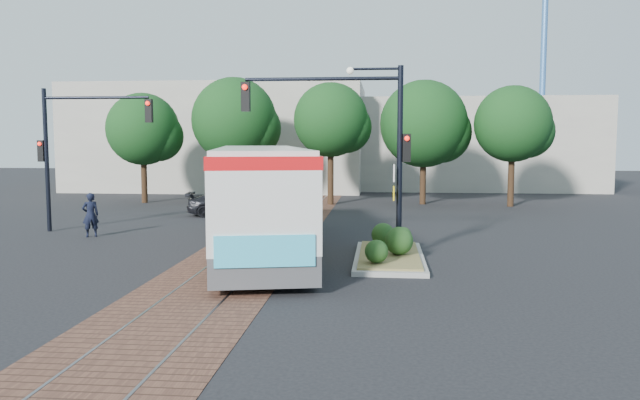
{
  "coord_description": "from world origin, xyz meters",
  "views": [
    {
      "loc": [
        4.53,
        -20.96,
        3.88
      ],
      "look_at": [
        2.22,
        2.37,
        1.6
      ],
      "focal_mm": 35.0,
      "sensor_mm": 36.0,
      "label": 1
    }
  ],
  "objects_px": {
    "city_bus": "(260,193)",
    "signal_pole_left": "(72,140)",
    "officer": "(90,215)",
    "traffic_island": "(390,249)",
    "signal_pole_main": "(361,131)",
    "parked_car": "(230,204)"
  },
  "relations": [
    {
      "from": "city_bus",
      "to": "signal_pole_left",
      "type": "distance_m",
      "value": 9.55
    },
    {
      "from": "officer",
      "to": "traffic_island",
      "type": "bearing_deg",
      "value": 127.14
    },
    {
      "from": "traffic_island",
      "to": "officer",
      "type": "distance_m",
      "value": 12.38
    },
    {
      "from": "signal_pole_main",
      "to": "officer",
      "type": "xyz_separation_m",
      "value": [
        -10.88,
        3.48,
        -3.27
      ]
    },
    {
      "from": "signal_pole_left",
      "to": "officer",
      "type": "distance_m",
      "value": 3.53
    },
    {
      "from": "officer",
      "to": "parked_car",
      "type": "relative_size",
      "value": 0.41
    },
    {
      "from": "traffic_island",
      "to": "parked_car",
      "type": "xyz_separation_m",
      "value": [
        -8.0,
        10.95,
        0.29
      ]
    },
    {
      "from": "officer",
      "to": "parked_car",
      "type": "height_order",
      "value": "officer"
    },
    {
      "from": "traffic_island",
      "to": "signal_pole_left",
      "type": "distance_m",
      "value": 14.5
    },
    {
      "from": "signal_pole_main",
      "to": "officer",
      "type": "height_order",
      "value": "signal_pole_main"
    },
    {
      "from": "traffic_island",
      "to": "parked_car",
      "type": "bearing_deg",
      "value": 126.17
    },
    {
      "from": "city_bus",
      "to": "traffic_island",
      "type": "distance_m",
      "value": 5.01
    },
    {
      "from": "officer",
      "to": "signal_pole_left",
      "type": "bearing_deg",
      "value": -80.49
    },
    {
      "from": "signal_pole_main",
      "to": "signal_pole_left",
      "type": "bearing_deg",
      "value": 158.55
    },
    {
      "from": "officer",
      "to": "signal_pole_main",
      "type": "bearing_deg",
      "value": 126.18
    },
    {
      "from": "traffic_island",
      "to": "signal_pole_left",
      "type": "relative_size",
      "value": 0.87
    },
    {
      "from": "traffic_island",
      "to": "signal_pole_main",
      "type": "relative_size",
      "value": 0.87
    },
    {
      "from": "signal_pole_main",
      "to": "officer",
      "type": "bearing_deg",
      "value": 162.25
    },
    {
      "from": "city_bus",
      "to": "officer",
      "type": "xyz_separation_m",
      "value": [
        -7.31,
        2.25,
        -1.12
      ]
    },
    {
      "from": "city_bus",
      "to": "signal_pole_main",
      "type": "distance_m",
      "value": 4.35
    },
    {
      "from": "traffic_island",
      "to": "officer",
      "type": "bearing_deg",
      "value": 163.21
    },
    {
      "from": "traffic_island",
      "to": "signal_pole_left",
      "type": "bearing_deg",
      "value": 159.64
    }
  ]
}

